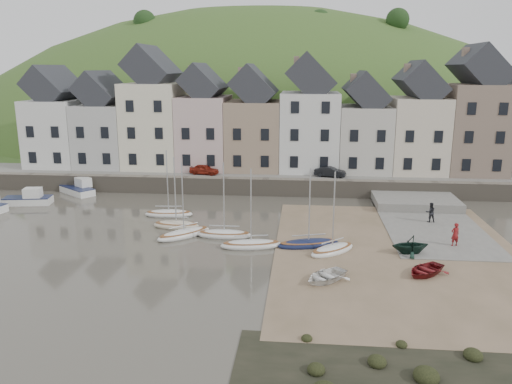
# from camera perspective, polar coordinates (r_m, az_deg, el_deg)

# --- Properties ---
(ground) EXTENTS (160.00, 160.00, 0.00)m
(ground) POSITION_cam_1_polar(r_m,az_deg,el_deg) (38.25, -0.86, -6.51)
(ground) COLOR #4A463A
(ground) RESTS_ON ground
(quay_land) EXTENTS (90.00, 30.00, 1.50)m
(quay_land) POSITION_cam_1_polar(r_m,az_deg,el_deg) (68.92, 2.06, 3.30)
(quay_land) COLOR #405F26
(quay_land) RESTS_ON ground
(quay_street) EXTENTS (70.00, 7.00, 0.10)m
(quay_street) POSITION_cam_1_polar(r_m,az_deg,el_deg) (57.50, 1.38, 2.02)
(quay_street) COLOR slate
(quay_street) RESTS_ON quay_land
(seawall) EXTENTS (70.00, 1.20, 1.80)m
(seawall) POSITION_cam_1_polar(r_m,az_deg,el_deg) (54.23, 1.11, 0.60)
(seawall) COLOR slate
(seawall) RESTS_ON ground
(beach) EXTENTS (18.00, 26.00, 0.06)m
(beach) POSITION_cam_1_polar(r_m,az_deg,el_deg) (38.67, 15.68, -6.76)
(beach) COLOR brown
(beach) RESTS_ON ground
(slipway) EXTENTS (8.00, 18.00, 0.12)m
(slipway) POSITION_cam_1_polar(r_m,az_deg,el_deg) (46.92, 18.84, -3.33)
(slipway) COLOR slate
(slipway) RESTS_ON ground
(hillside) EXTENTS (134.40, 84.00, 84.00)m
(hillside) POSITION_cam_1_polar(r_m,az_deg,el_deg) (101.03, 0.10, -4.26)
(hillside) COLOR #405F26
(hillside) RESTS_ON ground
(townhouse_terrace) EXTENTS (61.05, 8.00, 13.93)m
(townhouse_terrace) POSITION_cam_1_polar(r_m,az_deg,el_deg) (59.99, 3.35, 8.07)
(townhouse_terrace) COLOR silver
(townhouse_terrace) RESTS_ON quay_land
(sailboat_0) EXTENTS (4.49, 1.87, 6.32)m
(sailboat_0) POSITION_cam_1_polar(r_m,az_deg,el_deg) (47.31, -9.76, -2.38)
(sailboat_0) COLOR silver
(sailboat_0) RESTS_ON ground
(sailboat_1) EXTENTS (4.48, 4.44, 6.32)m
(sailboat_1) POSITION_cam_1_polar(r_m,az_deg,el_deg) (41.44, -8.08, -4.64)
(sailboat_1) COLOR silver
(sailboat_1) RESTS_ON ground
(sailboat_2) EXTENTS (4.09, 1.76, 6.32)m
(sailboat_2) POSITION_cam_1_polar(r_m,az_deg,el_deg) (43.79, -8.92, -3.66)
(sailboat_2) COLOR beige
(sailboat_2) RESTS_ON ground
(sailboat_3) EXTENTS (4.41, 1.52, 6.32)m
(sailboat_3) POSITION_cam_1_polar(r_m,az_deg,el_deg) (41.01, -3.56, -4.73)
(sailboat_3) COLOR silver
(sailboat_3) RESTS_ON ground
(sailboat_4) EXTENTS (4.85, 2.35, 6.32)m
(sailboat_4) POSITION_cam_1_polar(r_m,az_deg,el_deg) (38.63, -0.56, -5.88)
(sailboat_4) COLOR silver
(sailboat_4) RESTS_ON ground
(sailboat_5) EXTENTS (5.06, 2.83, 6.32)m
(sailboat_5) POSITION_cam_1_polar(r_m,az_deg,el_deg) (38.98, 5.92, -5.77)
(sailboat_5) COLOR #141B3F
(sailboat_5) RESTS_ON ground
(sailboat_6) EXTENTS (4.02, 3.87, 6.32)m
(sailboat_6) POSITION_cam_1_polar(r_m,az_deg,el_deg) (37.95, 8.56, -6.40)
(sailboat_6) COLOR silver
(sailboat_6) RESTS_ON ground
(motorboat_0) EXTENTS (4.80, 2.47, 1.70)m
(motorboat_0) POSITION_cam_1_polar(r_m,az_deg,el_deg) (55.38, -24.13, -0.68)
(motorboat_0) COLOR silver
(motorboat_0) RESTS_ON ground
(motorboat_2) EXTENTS (4.79, 4.25, 1.70)m
(motorboat_2) POSITION_cam_1_polar(r_m,az_deg,el_deg) (58.13, -19.28, 0.39)
(motorboat_2) COLOR silver
(motorboat_2) RESTS_ON ground
(rowboat_white) EXTENTS (3.91, 3.93, 0.67)m
(rowboat_white) POSITION_cam_1_polar(r_m,az_deg,el_deg) (32.99, 7.78, -9.30)
(rowboat_white) COLOR white
(rowboat_white) RESTS_ON beach
(rowboat_green) EXTENTS (3.10, 2.81, 1.42)m
(rowboat_green) POSITION_cam_1_polar(r_m,az_deg,el_deg) (38.69, 16.92, -5.67)
(rowboat_green) COLOR black
(rowboat_green) RESTS_ON beach
(rowboat_red) EXTENTS (3.84, 3.84, 0.66)m
(rowboat_red) POSITION_cam_1_polar(r_m,az_deg,el_deg) (35.41, 18.45, -8.28)
(rowboat_red) COLOR maroon
(rowboat_red) RESTS_ON beach
(person_red) EXTENTS (0.75, 0.60, 1.79)m
(person_red) POSITION_cam_1_polar(r_m,az_deg,el_deg) (41.31, 21.44, -4.45)
(person_red) COLOR maroon
(person_red) RESTS_ON slipway
(person_dark) EXTENTS (0.92, 0.76, 1.75)m
(person_dark) POSITION_cam_1_polar(r_m,az_deg,el_deg) (46.88, 18.98, -2.16)
(person_dark) COLOR black
(person_dark) RESTS_ON slipway
(car_left) EXTENTS (3.50, 1.94, 1.13)m
(car_left) POSITION_cam_1_polar(r_m,az_deg,el_deg) (57.35, -5.83, 2.54)
(car_left) COLOR maroon
(car_left) RESTS_ON quay_street
(car_right) EXTENTS (3.60, 1.96, 1.13)m
(car_right) POSITION_cam_1_polar(r_m,az_deg,el_deg) (56.33, 8.31, 2.26)
(car_right) COLOR black
(car_right) RESTS_ON quay_street
(shore_rocks) EXTENTS (14.00, 6.00, 0.76)m
(shore_rocks) POSITION_cam_1_polar(r_m,az_deg,el_deg) (24.54, 15.32, -19.12)
(shore_rocks) COLOR black
(shore_rocks) RESTS_ON ground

